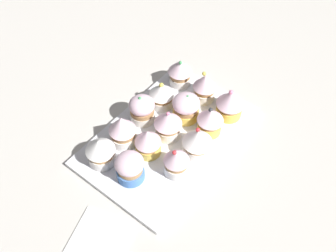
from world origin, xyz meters
TOP-DOWN VIEW (x-y plane):
  - ground_plane at (0.00, 0.00)cm, footprint 180.00×180.00cm
  - baking_tray at (0.00, 0.00)cm, footprint 39.42×25.28cm
  - cupcake_0 at (-14.87, -7.81)cm, footprint 6.01×6.01cm
  - cupcake_1 at (-6.32, -6.85)cm, footprint 5.97×5.97cm
  - cupcake_2 at (0.09, -7.47)cm, footprint 5.89×5.89cm
  - cupcake_3 at (7.52, -6.54)cm, footprint 5.94×5.94cm
  - cupcake_4 at (14.18, -6.68)cm, footprint 6.29×6.29cm
  - cupcake_5 at (-14.20, -0.49)cm, footprint 5.71×5.71cm
  - cupcake_6 at (-6.67, 0.25)cm, footprint 6.31×6.31cm
  - cupcake_7 at (-0.48, 0.32)cm, footprint 6.22×6.22cm
  - cupcake_8 at (6.28, -0.51)cm, footprint 5.74×5.74cm
  - cupcake_9 at (13.40, 0.73)cm, footprint 5.96×5.96cm
  - cupcake_10 at (-13.43, 7.52)cm, footprint 6.50×6.50cm
  - cupcake_11 at (-6.50, 6.71)cm, footprint 5.93×5.93cm
  - cupcake_12 at (-0.21, 7.85)cm, footprint 6.51×6.51cm
  - cupcake_13 at (6.55, 7.27)cm, footprint 5.38×5.38cm
  - napkin at (28.90, 5.39)cm, footprint 17.10×14.60cm

SIDE VIEW (x-z plane):
  - ground_plane at x=0.00cm, z-range -3.00..0.00cm
  - napkin at x=28.90cm, z-range 0.00..0.60cm
  - baking_tray at x=0.00cm, z-range 0.00..1.20cm
  - cupcake_1 at x=-6.32cm, z-range 1.13..7.76cm
  - cupcake_6 at x=-6.67cm, z-range 1.13..7.95cm
  - cupcake_2 at x=0.09cm, z-range 1.08..8.14cm
  - cupcake_9 at x=13.40cm, z-range 1.25..8.11cm
  - cupcake_8 at x=6.28cm, z-range 1.28..8.20cm
  - cupcake_12 at x=-0.21cm, z-range 1.16..8.54cm
  - cupcake_4 at x=14.18cm, z-range 1.31..8.41cm
  - cupcake_11 at x=-6.50cm, z-range 1.23..8.56cm
  - cupcake_13 at x=6.55cm, z-range 1.10..8.77cm
  - cupcake_7 at x=-0.48cm, z-range 1.17..8.78cm
  - cupcake_0 at x=-14.87cm, z-range 1.27..8.91cm
  - cupcake_5 at x=-14.20cm, z-range 1.21..9.13cm
  - cupcake_10 at x=-13.43cm, z-range 1.21..9.18cm
  - cupcake_3 at x=7.52cm, z-range 1.22..9.20cm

